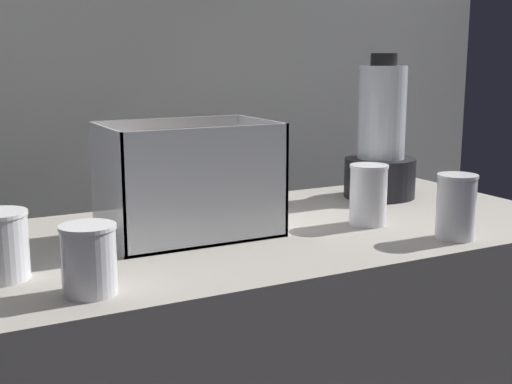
% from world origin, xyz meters
% --- Properties ---
extents(back_wall_unit, '(2.60, 0.24, 2.50)m').
position_xyz_m(back_wall_unit, '(0.00, 0.77, 1.27)').
color(back_wall_unit, silver).
rests_on(back_wall_unit, ground_plane).
extents(carrot_display_bin, '(0.34, 0.22, 0.23)m').
position_xyz_m(carrot_display_bin, '(-0.14, 0.03, 0.97)').
color(carrot_display_bin, white).
rests_on(carrot_display_bin, counter).
extents(blender_pitcher, '(0.18, 0.18, 0.36)m').
position_xyz_m(blender_pitcher, '(0.43, 0.15, 1.04)').
color(blender_pitcher, black).
rests_on(blender_pitcher, counter).
extents(juice_cup_pomegranate_far_left, '(0.10, 0.10, 0.11)m').
position_xyz_m(juice_cup_pomegranate_far_left, '(-0.51, -0.09, 0.95)').
color(juice_cup_pomegranate_far_left, white).
rests_on(juice_cup_pomegranate_far_left, counter).
extents(juice_cup_mango_left, '(0.09, 0.09, 0.11)m').
position_xyz_m(juice_cup_mango_left, '(-0.40, -0.22, 0.95)').
color(juice_cup_mango_left, white).
rests_on(juice_cup_mango_left, counter).
extents(juice_cup_pomegranate_middle, '(0.08, 0.08, 0.13)m').
position_xyz_m(juice_cup_pomegranate_middle, '(0.23, -0.07, 0.96)').
color(juice_cup_pomegranate_middle, white).
rests_on(juice_cup_pomegranate_middle, counter).
extents(juice_cup_beet_right, '(0.08, 0.08, 0.13)m').
position_xyz_m(juice_cup_beet_right, '(0.32, -0.24, 0.96)').
color(juice_cup_beet_right, white).
rests_on(juice_cup_beet_right, counter).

